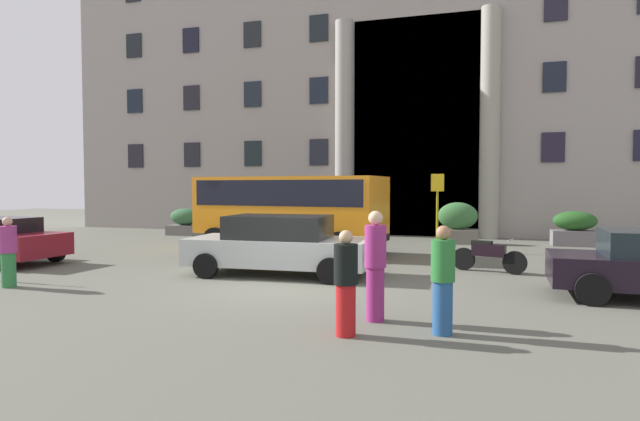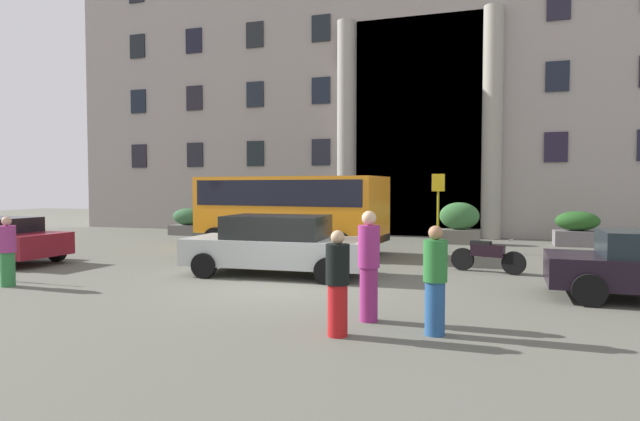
{
  "view_description": "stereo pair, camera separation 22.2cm",
  "coord_description": "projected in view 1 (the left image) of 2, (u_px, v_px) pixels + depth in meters",
  "views": [
    {
      "loc": [
        3.95,
        -10.82,
        2.23
      ],
      "look_at": [
        -1.07,
        5.45,
        1.46
      ],
      "focal_mm": 29.13,
      "sensor_mm": 36.0,
      "label": 1
    },
    {
      "loc": [
        4.16,
        -10.76,
        2.23
      ],
      "look_at": [
        -1.07,
        5.45,
        1.46
      ],
      "focal_mm": 29.13,
      "sensor_mm": 36.0,
      "label": 2
    }
  ],
  "objects": [
    {
      "name": "ground_plane",
      "position": [
        294.0,
        289.0,
        11.6
      ],
      "size": [
        80.0,
        64.0,
        0.12
      ],
      "primitive_type": "cube",
      "color": "#5A5A4F"
    },
    {
      "name": "office_building_facade",
      "position": [
        405.0,
        64.0,
        27.88
      ],
      "size": [
        34.37,
        9.67,
        17.72
      ],
      "color": "gray",
      "rests_on": "ground_plane"
    },
    {
      "name": "orange_minibus",
      "position": [
        291.0,
        207.0,
        17.39
      ],
      "size": [
        6.36,
        3.12,
        2.57
      ],
      "rotation": [
        0.0,
        0.0,
        -0.08
      ],
      "color": "orange",
      "rests_on": "ground_plane"
    },
    {
      "name": "bus_stop_sign",
      "position": [
        437.0,
        204.0,
        17.91
      ],
      "size": [
        0.44,
        0.08,
        2.68
      ],
      "color": "#9D9414",
      "rests_on": "ground_plane"
    },
    {
      "name": "hedge_planter_entrance_right",
      "position": [
        575.0,
        229.0,
        19.66
      ],
      "size": [
        1.63,
        0.98,
        1.32
      ],
      "color": "slate",
      "rests_on": "ground_plane"
    },
    {
      "name": "hedge_planter_entrance_left",
      "position": [
        458.0,
        224.0,
        20.42
      ],
      "size": [
        1.59,
        0.86,
        1.63
      ],
      "color": "#67655B",
      "rests_on": "ground_plane"
    },
    {
      "name": "hedge_planter_far_east",
      "position": [
        255.0,
        221.0,
        23.15
      ],
      "size": [
        1.51,
        0.99,
        1.49
      ],
      "color": "gray",
      "rests_on": "ground_plane"
    },
    {
      "name": "hedge_planter_east",
      "position": [
        185.0,
        222.0,
        24.05
      ],
      "size": [
        1.56,
        0.91,
        1.24
      ],
      "color": "slate",
      "rests_on": "ground_plane"
    },
    {
      "name": "parked_sedan_far",
      "position": [
        279.0,
        245.0,
        13.15
      ],
      "size": [
        4.68,
        2.27,
        1.51
      ],
      "rotation": [
        0.0,
        0.0,
        0.05
      ],
      "color": "#B1B9B6",
      "rests_on": "ground_plane"
    },
    {
      "name": "motorcycle_far_end",
      "position": [
        487.0,
        255.0,
        13.58
      ],
      "size": [
        1.88,
        0.75,
        0.89
      ],
      "rotation": [
        0.0,
        0.0,
        -0.28
      ],
      "color": "black",
      "rests_on": "ground_plane"
    },
    {
      "name": "pedestrian_child_trailing",
      "position": [
        346.0,
        283.0,
        7.74
      ],
      "size": [
        0.36,
        0.36,
        1.59
      ],
      "rotation": [
        0.0,
        0.0,
        5.3
      ],
      "color": "#B0181A",
      "rests_on": "ground_plane"
    },
    {
      "name": "pedestrian_woman_with_bag",
      "position": [
        375.0,
        265.0,
        8.6
      ],
      "size": [
        0.36,
        0.36,
        1.84
      ],
      "rotation": [
        0.0,
        0.0,
        3.65
      ],
      "color": "#8F266B",
      "rests_on": "ground_plane"
    },
    {
      "name": "pedestrian_man_red_shirt",
      "position": [
        8.0,
        252.0,
        11.52
      ],
      "size": [
        0.36,
        0.36,
        1.57
      ],
      "rotation": [
        0.0,
        0.0,
        2.25
      ],
      "color": "#2C743A",
      "rests_on": "ground_plane"
    },
    {
      "name": "pedestrian_man_crossing",
      "position": [
        443.0,
        280.0,
        7.81
      ],
      "size": [
        0.36,
        0.36,
        1.65
      ],
      "rotation": [
        0.0,
        0.0,
        5.01
      ],
      "color": "#224E86",
      "rests_on": "ground_plane"
    }
  ]
}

